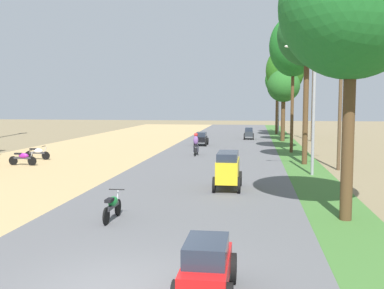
% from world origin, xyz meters
% --- Properties ---
extents(parked_motorbike_fifth, '(1.80, 0.54, 0.94)m').
position_xyz_m(parked_motorbike_fifth, '(-11.44, 17.32, 0.55)').
color(parked_motorbike_fifth, black).
rests_on(parked_motorbike_fifth, dirt_shoulder).
extents(parked_motorbike_sixth, '(1.80, 0.54, 0.94)m').
position_xyz_m(parked_motorbike_sixth, '(-11.89, 20.11, 0.55)').
color(parked_motorbike_sixth, black).
rests_on(parked_motorbike_sixth, dirt_shoulder).
extents(median_tree_nearest, '(4.66, 4.66, 9.29)m').
position_xyz_m(median_tree_nearest, '(5.73, 6.57, 6.97)').
color(median_tree_nearest, '#4C351E').
rests_on(median_tree_nearest, median_strip).
extents(median_tree_second, '(3.68, 3.68, 9.89)m').
position_xyz_m(median_tree_second, '(5.86, 20.27, 7.99)').
color(median_tree_second, '#4C351E').
rests_on(median_tree_second, median_strip).
extents(median_tree_third, '(3.66, 3.66, 10.48)m').
position_xyz_m(median_tree_third, '(5.57, 26.98, 8.19)').
color(median_tree_third, '#4C351E').
rests_on(median_tree_third, median_strip).
extents(median_tree_fourth, '(3.25, 3.25, 7.13)m').
position_xyz_m(median_tree_fourth, '(5.53, 37.39, 5.52)').
color(median_tree_fourth, '#4C351E').
rests_on(median_tree_fourth, median_strip).
extents(median_tree_fifth, '(4.21, 4.21, 10.03)m').
position_xyz_m(median_tree_fifth, '(5.98, 42.74, 7.46)').
color(median_tree_fifth, '#4C351E').
rests_on(median_tree_fifth, median_strip).
extents(median_tree_sixth, '(2.96, 2.96, 8.30)m').
position_xyz_m(median_tree_sixth, '(5.41, 47.87, 6.58)').
color(median_tree_sixth, '#4C351E').
rests_on(median_tree_sixth, median_strip).
extents(streetlamp_near, '(3.16, 0.20, 7.04)m').
position_xyz_m(streetlamp_near, '(5.80, 15.94, 4.16)').
color(streetlamp_near, gray).
rests_on(streetlamp_near, median_strip).
extents(streetlamp_mid, '(3.16, 0.20, 8.19)m').
position_xyz_m(streetlamp_mid, '(5.80, 50.93, 4.76)').
color(streetlamp_mid, gray).
rests_on(streetlamp_mid, median_strip).
extents(utility_pole_near, '(1.80, 0.20, 9.34)m').
position_xyz_m(utility_pole_near, '(8.50, 38.39, 4.86)').
color(utility_pole_near, brown).
rests_on(utility_pole_near, ground).
extents(utility_pole_far, '(1.80, 0.20, 9.41)m').
position_xyz_m(utility_pole_far, '(7.58, 18.36, 4.90)').
color(utility_pole_far, brown).
rests_on(utility_pole_far, ground).
extents(car_sedan_red, '(1.10, 2.26, 1.19)m').
position_xyz_m(car_sedan_red, '(1.80, -0.09, 0.74)').
color(car_sedan_red, red).
rests_on(car_sedan_red, road_strip).
extents(car_van_yellow, '(1.19, 2.41, 1.67)m').
position_xyz_m(car_van_yellow, '(1.55, 11.26, 1.02)').
color(car_van_yellow, gold).
rests_on(car_van_yellow, road_strip).
extents(car_sedan_black, '(1.10, 2.26, 1.19)m').
position_xyz_m(car_sedan_black, '(-2.01, 31.60, 0.74)').
color(car_sedan_black, black).
rests_on(car_sedan_black, road_strip).
extents(car_hatchback_charcoal, '(1.04, 2.00, 1.23)m').
position_xyz_m(car_hatchback_charcoal, '(2.14, 39.09, 0.75)').
color(car_hatchback_charcoal, '#282D33').
rests_on(car_hatchback_charcoal, road_strip).
extents(motorbike_ahead_second, '(0.54, 1.80, 0.94)m').
position_xyz_m(motorbike_ahead_second, '(-1.90, 5.44, 0.57)').
color(motorbike_ahead_second, black).
rests_on(motorbike_ahead_second, road_strip).
extents(motorbike_ahead_third, '(0.54, 1.80, 1.66)m').
position_xyz_m(motorbike_ahead_third, '(-1.51, 23.93, 0.86)').
color(motorbike_ahead_third, black).
rests_on(motorbike_ahead_third, road_strip).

